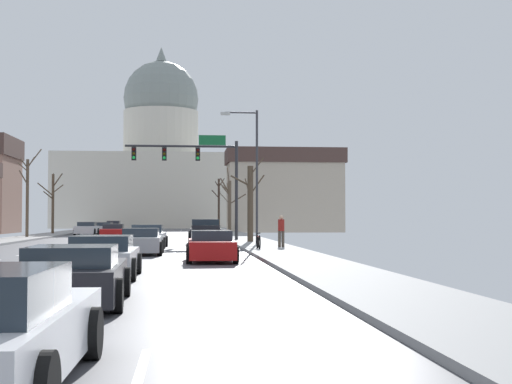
% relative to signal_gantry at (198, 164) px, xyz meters
% --- Properties ---
extents(ground, '(20.00, 180.00, 0.20)m').
position_rel_signal_gantry_xyz_m(ground, '(-4.86, -13.21, -5.44)').
color(ground, '#515156').
extents(signal_gantry, '(7.91, 0.41, 7.36)m').
position_rel_signal_gantry_xyz_m(signal_gantry, '(0.00, 0.00, 0.00)').
color(signal_gantry, '#28282D').
rests_on(signal_gantry, ground).
extents(street_lamp_right, '(2.22, 0.24, 7.89)m').
position_rel_signal_gantry_xyz_m(street_lamp_right, '(3.06, -8.61, -0.65)').
color(street_lamp_right, '#333338').
rests_on(street_lamp_right, ground).
extents(capitol_building, '(31.92, 23.14, 29.75)m').
position_rel_signal_gantry_xyz_m(capitol_building, '(-4.86, 68.77, 3.72)').
color(capitol_building, beige).
rests_on(capitol_building, ground).
extents(pickup_truck_near_00, '(2.28, 5.62, 1.58)m').
position_rel_signal_gantry_xyz_m(pickup_truck_near_00, '(0.47, -3.28, -4.74)').
color(pickup_truck_near_00, black).
rests_on(pickup_truck_near_00, ground).
extents(sedan_near_01, '(2.15, 4.43, 1.30)m').
position_rel_signal_gantry_xyz_m(sedan_near_01, '(-2.94, -9.88, -4.85)').
color(sedan_near_01, silver).
rests_on(sedan_near_01, ground).
extents(sedan_near_02, '(2.02, 4.37, 1.22)m').
position_rel_signal_gantry_xyz_m(sedan_near_02, '(-2.89, -17.07, -4.88)').
color(sedan_near_02, '#9EA3A8').
rests_on(sedan_near_02, ground).
extents(sedan_near_03, '(1.95, 4.37, 1.22)m').
position_rel_signal_gantry_xyz_m(sedan_near_03, '(0.15, -22.79, -4.87)').
color(sedan_near_03, '#B71414').
rests_on(sedan_near_03, ground).
extents(sedan_near_04, '(2.05, 4.36, 1.21)m').
position_rel_signal_gantry_xyz_m(sedan_near_04, '(-3.21, -29.94, -4.88)').
color(sedan_near_04, silver).
rests_on(sedan_near_04, ground).
extents(sedan_near_05, '(2.16, 4.55, 1.18)m').
position_rel_signal_gantry_xyz_m(sedan_near_05, '(-3.05, -36.44, -4.89)').
color(sedan_near_05, black).
rests_on(sedan_near_05, ground).
extents(sedan_oncoming_00, '(2.14, 4.70, 1.15)m').
position_rel_signal_gantry_xyz_m(sedan_oncoming_00, '(-6.71, 9.16, -4.91)').
color(sedan_oncoming_00, '#B71414').
rests_on(sedan_oncoming_00, ground).
extents(sedan_oncoming_01, '(2.04, 4.30, 1.24)m').
position_rel_signal_gantry_xyz_m(sedan_oncoming_01, '(-10.26, 19.74, -4.87)').
color(sedan_oncoming_01, silver).
rests_on(sedan_oncoming_01, ground).
extents(sedan_oncoming_02, '(2.21, 4.67, 1.12)m').
position_rel_signal_gantry_xyz_m(sedan_oncoming_02, '(-9.92, 31.73, -4.92)').
color(sedan_oncoming_02, silver).
rests_on(sedan_oncoming_02, ground).
extents(sedan_oncoming_03, '(1.95, 4.32, 1.23)m').
position_rel_signal_gantry_xyz_m(sedan_oncoming_03, '(-9.82, 41.32, -4.87)').
color(sedan_oncoming_03, '#B71414').
rests_on(sedan_oncoming_03, ground).
extents(flank_building_03, '(13.34, 6.75, 9.46)m').
position_rel_signal_gantry_xyz_m(flank_building_03, '(10.42, 31.29, -0.67)').
color(flank_building_03, '#B2A38E').
rests_on(flank_building_03, ground).
extents(bare_tree_00, '(2.20, 2.29, 5.41)m').
position_rel_signal_gantry_xyz_m(bare_tree_00, '(3.33, -4.31, -2.74)').
color(bare_tree_00, '#4C3D2D').
rests_on(bare_tree_00, ground).
extents(bare_tree_01, '(2.54, 2.53, 5.92)m').
position_rel_signal_gantry_xyz_m(bare_tree_01, '(-13.68, 20.96, -2.12)').
color(bare_tree_01, '#4C3D2D').
rests_on(bare_tree_01, ground).
extents(bare_tree_02, '(1.61, 1.77, 6.09)m').
position_rel_signal_gantry_xyz_m(bare_tree_02, '(2.99, 32.51, -2.06)').
color(bare_tree_02, '#423328').
rests_on(bare_tree_02, ground).
extents(bare_tree_03, '(1.94, 2.06, 7.06)m').
position_rel_signal_gantry_xyz_m(bare_tree_03, '(-13.49, 8.70, -1.84)').
color(bare_tree_03, brown).
rests_on(bare_tree_03, ground).
extents(bare_tree_04, '(2.40, 2.20, 5.83)m').
position_rel_signal_gantry_xyz_m(bare_tree_04, '(2.97, 11.90, -2.60)').
color(bare_tree_04, brown).
rests_on(bare_tree_04, ground).
extents(pedestrian_00, '(0.35, 0.34, 1.69)m').
position_rel_signal_gantry_xyz_m(pedestrian_00, '(4.22, -12.81, -4.38)').
color(pedestrian_00, '#4C4238').
rests_on(pedestrian_00, ground).
extents(bicycle_parked, '(0.12, 1.77, 0.85)m').
position_rel_signal_gantry_xyz_m(bicycle_parked, '(2.81, -14.73, -4.97)').
color(bicycle_parked, black).
rests_on(bicycle_parked, ground).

